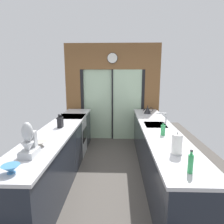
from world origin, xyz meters
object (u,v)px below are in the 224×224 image
Objects in this scene: mixing_bowl_near at (11,169)px; soap_bottle_near at (191,163)px; soap_bottle_far at (163,130)px; stand_mixer at (29,143)px; kettle at (148,110)px; mixing_bowl_far at (40,144)px; knife_block at (60,122)px; paper_towel_roll at (177,144)px; oven_range at (73,135)px.

soap_bottle_near is at bearing 2.00° from mixing_bowl_near.
mixing_bowl_near is 2.20m from soap_bottle_far.
stand_mixer is 1.98m from soap_bottle_far.
stand_mixer is 3.15m from kettle.
mixing_bowl_near is 0.73m from mixing_bowl_far.
mixing_bowl_near is 1.78m from soap_bottle_near.
paper_towel_roll reaches higher than knife_block.
oven_range is at bearing 142.96° from soap_bottle_far.
soap_bottle_far is at bearing 35.91° from mixing_bowl_near.
knife_block is at bearing 90.00° from stand_mixer.
kettle is at bearing 52.05° from mixing_bowl_far.
knife_block is at bearing 146.97° from paper_towel_roll.
mixing_bowl_far is at bearing 90.00° from stand_mixer.
mixing_bowl_near reaches higher than mixing_bowl_far.
oven_range is 1.92m from kettle.
oven_range is at bearing 90.40° from mixing_bowl_near.
paper_towel_roll is at bearing -49.57° from oven_range.
knife_block is at bearing -88.89° from oven_range.
stand_mixer is (0.00, -0.31, 0.13)m from mixing_bowl_far.
knife_block is 2.22m from kettle.
soap_bottle_near is at bearing -90.04° from kettle.
mixing_bowl_far is 1.90m from soap_bottle_near.
paper_towel_roll is (1.78, 0.54, 0.08)m from mixing_bowl_near.
stand_mixer is 1.82m from soap_bottle_near.
mixing_bowl_far is at bearing -162.61° from soap_bottle_far.
soap_bottle_far reaches higher than kettle.
mixing_bowl_near is 3.50m from kettle.
soap_bottle_far reaches higher than mixing_bowl_far.
knife_block is 1.83m from soap_bottle_far.
paper_towel_roll reaches higher than mixing_bowl_near.
paper_towel_roll is (-0.00, -0.75, 0.04)m from soap_bottle_far.
paper_towel_roll reaches higher than kettle.
kettle is at bearing 55.58° from stand_mixer.
oven_range is 2.69m from mixing_bowl_near.
soap_bottle_near is (1.80, -2.58, 0.57)m from oven_range.
kettle is (1.78, 1.32, -0.01)m from knife_block.
soap_bottle_far is at bearing 26.10° from stand_mixer.
knife_block reaches higher than oven_range.
paper_towel_roll is at bearing 3.81° from stand_mixer.
oven_range is 2.32m from soap_bottle_far.
soap_bottle_far is at bearing -37.04° from oven_range.
kettle reaches higher than mixing_bowl_far.
oven_range is at bearing 130.43° from paper_towel_roll.
mixing_bowl_far is at bearing -127.95° from kettle.
mixing_bowl_near is 0.69× the size of kettle.
paper_towel_roll is (-0.00, 0.47, 0.02)m from soap_bottle_near.
soap_bottle_far is at bearing -90.06° from kettle.
stand_mixer is (-0.00, -1.28, 0.06)m from knife_block.
stand_mixer is 1.60× the size of kettle.
soap_bottle_near reaches higher than mixing_bowl_far.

